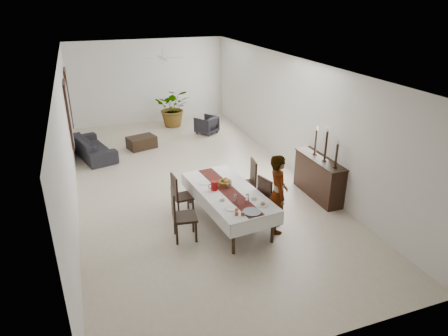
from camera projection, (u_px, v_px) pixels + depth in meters
The scene contains 88 objects.
floor at pixel (192, 181), 11.02m from camera, with size 6.00×12.00×0.00m, color beige.
ceiling at pixel (188, 63), 9.74m from camera, with size 6.00×12.00×0.02m, color white.
wall_back at pixel (149, 82), 15.55m from camera, with size 6.00×0.02×3.20m, color white.
wall_front at pixel (312, 256), 5.20m from camera, with size 6.00×0.02×3.20m, color white.
wall_left at pixel (67, 138), 9.44m from camera, with size 0.02×12.00×3.20m, color white.
wall_right at pixel (292, 115), 11.31m from camera, with size 0.02×12.00×3.20m, color white.
dining_table_top at pixel (228, 192), 8.78m from camera, with size 1.02×2.45×0.05m, color black.
table_leg_fl at pixel (234, 238), 7.79m from camera, with size 0.07×0.07×0.72m, color black.
table_leg_fr at pixel (273, 227), 8.15m from camera, with size 0.07×0.07×0.72m, color black.
table_leg_bl at pixel (190, 190), 9.71m from camera, with size 0.07×0.07×0.72m, color black.
table_leg_br at pixel (223, 183), 10.07m from camera, with size 0.07×0.07×0.72m, color black.
tablecloth_top at pixel (228, 191), 8.77m from camera, with size 1.21×2.64×0.01m, color white.
tablecloth_drape_left at pixel (203, 202), 8.59m from camera, with size 0.01×2.64×0.31m, color white.
tablecloth_drape_right at pixel (251, 191), 9.07m from camera, with size 0.01×2.64×0.31m, color white.
tablecloth_drape_near at pixel (258, 225), 7.74m from camera, with size 1.21×0.01×0.31m, color white.
tablecloth_drape_far at pixel (204, 174), 9.91m from camera, with size 1.21×0.01×0.31m, color white.
table_runner at pixel (228, 190), 8.76m from camera, with size 0.36×2.55×0.00m, color maroon.
red_pitcher at pixel (214, 186), 8.75m from camera, with size 0.15×0.15×0.20m, color #980B0C.
pitcher_handle at pixel (211, 186), 8.71m from camera, with size 0.12×0.12×0.02m, color #9B0F0B.
wine_glass_near at pixel (247, 198), 8.23m from camera, with size 0.07×0.07×0.17m, color white.
wine_glass_mid at pixel (235, 199), 8.23m from camera, with size 0.07×0.07×0.17m, color silver.
wine_glass_far at pixel (229, 185), 8.79m from camera, with size 0.07×0.07×0.17m, color silver.
teacup_right at pixel (254, 198), 8.37m from camera, with size 0.09×0.09×0.06m, color silver.
saucer_right at pixel (254, 199), 8.38m from camera, with size 0.15×0.15×0.01m, color silver.
teacup_left at pixel (222, 199), 8.34m from camera, with size 0.09×0.09×0.06m, color white.
saucer_left at pixel (222, 200), 8.35m from camera, with size 0.15×0.15×0.01m, color silver.
plate_near_right at pixel (263, 205), 8.14m from camera, with size 0.25×0.25×0.02m, color silver.
bread_near_right at pixel (263, 204), 8.13m from camera, with size 0.09×0.09×0.09m, color tan.
plate_near_left at pixel (231, 208), 8.01m from camera, with size 0.25×0.25×0.02m, color silver.
plate_far_left at pixel (204, 183), 9.10m from camera, with size 0.25×0.25×0.02m, color white.
serving_tray at pixel (252, 212), 7.88m from camera, with size 0.37×0.37×0.02m, color #3E3E43.
jam_jar_a at pixel (243, 214), 7.75m from camera, with size 0.07×0.07×0.08m, color brown.
jam_jar_b at pixel (236, 214), 7.76m from camera, with size 0.07×0.07×0.08m, color #8C3814.
jam_jar_c at pixel (236, 211), 7.86m from camera, with size 0.07×0.07×0.08m, color brown.
fruit_basket at pixel (225, 183), 8.98m from camera, with size 0.31×0.31×0.10m, color brown.
fruit_red at pixel (226, 180), 8.97m from camera, with size 0.09×0.09×0.09m, color maroon.
fruit_green at pixel (223, 180), 8.95m from camera, with size 0.08×0.08×0.08m, color #5B7824.
fruit_yellow at pixel (226, 181), 8.90m from camera, with size 0.09×0.09×0.09m, color gold.
chair_right_near_seat at pixel (257, 206), 8.71m from camera, with size 0.46×0.46×0.05m, color black.
chair_right_near_leg_fl at pixel (268, 217), 8.77m from camera, with size 0.05×0.05×0.46m, color black.
chair_right_near_leg_fr at pixel (257, 210), 9.05m from camera, with size 0.05×0.05×0.46m, color black.
chair_right_near_leg_bl at pixel (255, 223), 8.57m from camera, with size 0.05×0.05×0.46m, color black.
chair_right_near_leg_br at pixel (244, 215), 8.85m from camera, with size 0.05×0.05×0.46m, color black.
chair_right_near_back at pixel (264, 191), 8.69m from camera, with size 0.46×0.04×0.59m, color black.
chair_right_far_seat at pixel (245, 185), 9.68m from camera, with size 0.47×0.47×0.05m, color black.
chair_right_far_leg_fl at pixel (254, 197), 9.65m from camera, with size 0.05×0.05×0.46m, color black.
chair_right_far_leg_fr at pixel (250, 190), 10.00m from camera, with size 0.05×0.05×0.46m, color black.
chair_right_far_leg_bl at pixel (239, 198), 9.58m from camera, with size 0.05×0.05×0.46m, color black.
chair_right_far_leg_br at pixel (235, 191), 9.93m from camera, with size 0.05×0.05×0.46m, color black.
chair_right_far_back at pixel (254, 172), 9.59m from camera, with size 0.47×0.04×0.60m, color black.
chair_left_near_seat at pixel (185, 217), 8.24m from camera, with size 0.48×0.48×0.05m, color black.
chair_left_near_leg_fl at pixel (175, 224), 8.48m from camera, with size 0.05×0.05×0.48m, color black.
chair_left_near_leg_fr at pixel (177, 234), 8.13m from camera, with size 0.05×0.05×0.48m, color black.
chair_left_near_leg_bl at pixel (193, 222), 8.56m from camera, with size 0.05×0.05×0.48m, color black.
chair_left_near_leg_br at pixel (196, 232), 8.21m from camera, with size 0.05×0.05×0.48m, color black.
chair_left_near_back at pixel (173, 204), 8.06m from camera, with size 0.48×0.04×0.62m, color black.
chair_left_far_seat at pixel (183, 197), 9.19m from camera, with size 0.43×0.43×0.05m, color black.
chair_left_far_leg_fl at pixel (174, 204), 9.37m from camera, with size 0.04×0.04×0.43m, color black.
chair_left_far_leg_fr at pixel (179, 211), 9.07m from camera, with size 0.04×0.04×0.43m, color black.
chair_left_far_leg_bl at pixel (188, 201), 9.50m from camera, with size 0.04×0.04×0.43m, color black.
chair_left_far_leg_br at pixel (193, 208), 9.21m from camera, with size 0.04×0.04×0.43m, color black.
chair_left_far_back at pixel (174, 187), 9.00m from camera, with size 0.43×0.04×0.55m, color black.
woman at pixel (278, 194), 8.40m from camera, with size 0.64×0.42×1.75m, color gray.
sideboard_body at pixel (319, 178), 10.02m from camera, with size 0.44×1.66×1.00m, color black.
sideboard_top at pixel (321, 159), 9.81m from camera, with size 0.49×1.72×0.03m, color black.
candlestick_near_base at pixel (335, 167), 9.27m from camera, with size 0.11×0.11×0.03m, color black.
candlestick_near_shaft at pixel (336, 155), 9.16m from camera, with size 0.06×0.06×0.55m, color black.
candlestick_near_candle at pixel (338, 142), 9.03m from camera, with size 0.04×0.04×0.09m, color beige.
candlestick_mid_base at pixel (324, 160), 9.65m from camera, with size 0.11×0.11×0.03m, color black.
candlestick_mid_shaft at pixel (326, 146), 9.50m from camera, with size 0.06×0.06×0.72m, color black.
candlestick_mid_candle at pixel (328, 129), 9.34m from camera, with size 0.04×0.04×0.09m, color white.
candlestick_far_base at pixel (315, 154), 10.04m from camera, with size 0.11×0.11×0.03m, color black.
candlestick_far_shaft at pixel (316, 142), 9.91m from camera, with size 0.06×0.06×0.61m, color black.
candlestick_far_candle at pixel (317, 128), 9.77m from camera, with size 0.04×0.04×0.09m, color white.
sofa at pixel (93, 147), 12.58m from camera, with size 2.17×0.85×0.63m, color #242227.
armchair at pixel (207, 125), 14.68m from camera, with size 0.69×0.71×0.64m, color #27252A.
coffee_table at pixel (142, 142), 13.29m from camera, with size 0.90×0.60×0.40m, color black.
potted_plant at pixel (174, 107), 15.34m from camera, with size 1.33×1.15×1.47m, color #335E25.
mirror_frame_near at pixel (69, 114), 11.35m from camera, with size 0.06×1.05×1.85m, color black.
mirror_glass_near at pixel (70, 114), 11.36m from camera, with size 0.01×0.90×1.70m, color silver.
mirror_frame_far at pixel (69, 98), 13.16m from camera, with size 0.06×1.05×1.85m, color black.
mirror_glass_far at pixel (70, 98), 13.18m from camera, with size 0.01×0.90×1.70m, color silver.
fan_rod at pixel (162, 52), 12.36m from camera, with size 0.04×0.04×0.20m, color silver.
fan_hub at pixel (163, 58), 12.44m from camera, with size 0.16×0.16×0.08m, color white.
fan_blade_n at pixel (161, 57), 12.75m from camera, with size 0.10×0.55×0.01m, color silver.
fan_blade_s at pixel (165, 60), 12.14m from camera, with size 0.10×0.55×0.01m, color white.
fan_blade_e at pixel (174, 58), 12.55m from camera, with size 0.55×0.10×0.01m, color silver.
fan_blade_w at pixel (152, 59), 12.34m from camera, with size 0.55×0.10×0.01m, color white.
Camera 1 is at (-2.54, -9.67, 4.73)m, focal length 32.00 mm.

